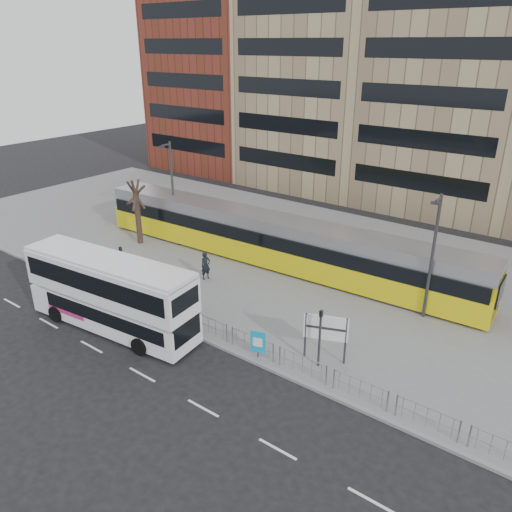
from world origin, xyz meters
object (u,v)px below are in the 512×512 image
Objects in this scene: traffic_light_west at (122,264)px; station_sign at (326,330)px; double_decker_bus at (110,291)px; ad_panel at (258,342)px; lamp_post_east at (432,253)px; bare_tree at (134,177)px; tram at (273,240)px; traffic_light_east at (320,331)px; pedestrian at (206,266)px; lamp_post_west at (172,186)px.

station_sign is at bearing 14.11° from traffic_light_west.
double_decker_bus reaches higher than ad_panel.
double_decker_bus is 1.46× the size of lamp_post_east.
traffic_light_west is 9.15m from bare_tree.
tram reaches higher than traffic_light_west.
tram is at bearing 174.73° from lamp_post_east.
traffic_light_east is (11.13, 3.61, -0.16)m from double_decker_bus.
tram is 15.77× the size of pedestrian.
lamp_post_east is at bearing -54.77° from pedestrian.
traffic_light_east is at bearing -111.54° from station_sign.
bare_tree is at bearing 126.56° from double_decker_bus.
pedestrian is 11.81m from traffic_light_east.
pedestrian is at bearing -115.61° from tram.
double_decker_bus is 11.70m from traffic_light_east.
double_decker_bus is at bearing -102.26° from tram.
traffic_light_east is 0.42× the size of lamp_post_east.
tram is at bearing 16.38° from bare_tree.
traffic_light_west reaches higher than ad_panel.
bare_tree is at bearing 141.90° from traffic_light_west.
traffic_light_west is at bearing 126.55° from double_decker_bus.
tram is at bearing 115.72° from station_sign.
ad_panel is 0.20× the size of lamp_post_east.
lamp_post_west reaches higher than pedestrian.
tram reaches higher than ad_panel.
lamp_post_west reaches higher than double_decker_bus.
double_decker_bus is 7.70m from pedestrian.
tram reaches higher than pedestrian.
bare_tree reaches higher than traffic_light_west.
pedestrian is (0.07, 7.61, -1.19)m from double_decker_bus.
traffic_light_west is at bearing -120.12° from tram.
bare_tree reaches higher than ad_panel.
traffic_light_west is (-4.92, -9.42, 0.21)m from tram.
lamp_post_east is at bearing 49.64° from station_sign.
lamp_post_west reaches higher than bare_tree.
double_decker_bus is 4.13m from traffic_light_west.
tram is 10.63m from traffic_light_west.
double_decker_bus is at bearing 178.95° from station_sign.
station_sign is at bearing -108.71° from lamp_post_east.
station_sign is 7.96m from lamp_post_east.
lamp_post_east reaches higher than bare_tree.
lamp_post_east is at bearing 34.13° from double_decker_bus.
pedestrian is 0.61× the size of traffic_light_west.
double_decker_bus is 1.50× the size of bare_tree.
lamp_post_west is 20.86m from lamp_post_east.
station_sign is 0.82× the size of traffic_light_west.
bare_tree is (-5.75, 6.28, 3.34)m from traffic_light_west.
traffic_light_east is (8.99, -8.86, 0.21)m from tram.
bare_tree reaches higher than station_sign.
lamp_post_west reaches higher than tram.
traffic_light_west is at bearing 167.50° from pedestrian.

